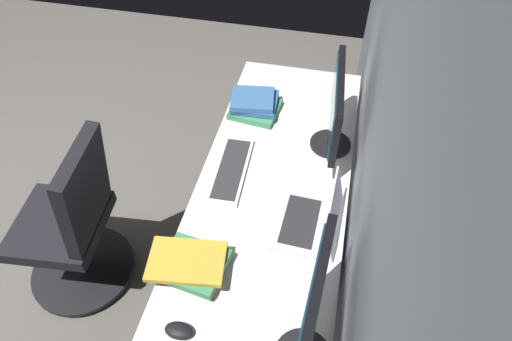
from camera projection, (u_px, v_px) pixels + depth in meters
wall_back at (393, 150)px, 1.37m from camera, size 4.47×0.10×2.60m
desk at (267, 216)px, 1.99m from camera, size 2.10×0.68×0.73m
drawer_pedestal at (270, 260)px, 2.20m from camera, size 0.40×0.51×0.69m
monitor_primary at (336, 108)px, 2.03m from camera, size 0.53×0.20×0.40m
monitor_secondary at (309, 326)px, 1.32m from camera, size 0.55×0.20×0.45m
laptop_leftmost at (314, 219)px, 1.84m from camera, size 0.33×0.28×0.22m
keyboard_main at (231, 170)px, 2.08m from camera, size 0.43×0.16×0.02m
mouse_spare at (179, 331)px, 1.56m from camera, size 0.06×0.10×0.03m
book_stack_near at (254, 104)px, 2.35m from camera, size 0.26×0.27×0.09m
book_stack_far at (191, 265)px, 1.70m from camera, size 0.24×0.31×0.08m
office_chair at (74, 227)px, 2.20m from camera, size 0.56×0.57×0.97m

